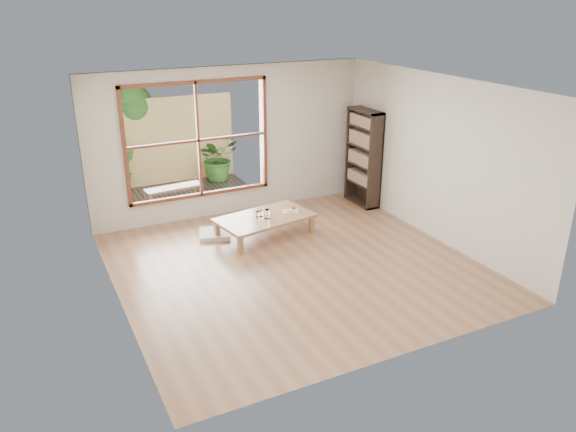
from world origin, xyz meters
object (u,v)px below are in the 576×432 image
object	(u,v)px
garden_bench	(174,190)
bookshelf	(363,158)
low_table	(265,219)
food_tray	(291,211)

from	to	relation	value
garden_bench	bookshelf	bearing A→B (deg)	-30.16
low_table	bookshelf	world-z (taller)	bookshelf
bookshelf	food_tray	distance (m)	1.96
bookshelf	garden_bench	bearing A→B (deg)	155.50
low_table	food_tray	distance (m)	0.49
food_tray	garden_bench	world-z (taller)	food_tray
bookshelf	food_tray	bearing A→B (deg)	-161.72
bookshelf	food_tray	world-z (taller)	bookshelf
bookshelf	garden_bench	world-z (taller)	bookshelf
low_table	bookshelf	size ratio (longest dim) A/B	0.93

